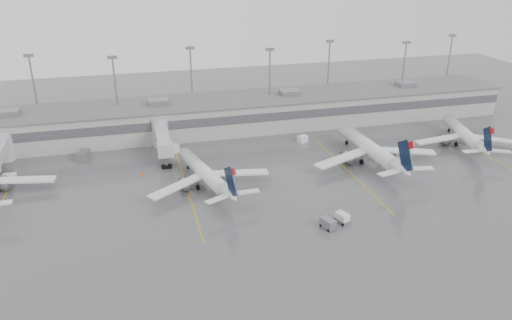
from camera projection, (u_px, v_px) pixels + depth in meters
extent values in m
plane|color=#4B4B4D|center=(312.00, 241.00, 82.79)|extent=(260.00, 260.00, 0.00)
cube|color=#9C9C97|center=(235.00, 114.00, 132.77)|extent=(150.00, 16.00, 8.00)
cube|color=#47474C|center=(242.00, 119.00, 125.22)|extent=(150.00, 0.15, 2.20)
cube|color=#606060|center=(235.00, 99.00, 131.18)|extent=(152.00, 17.00, 0.30)
cube|color=slate|center=(8.00, 113.00, 117.99)|extent=(5.00, 4.00, 1.30)
cube|color=slate|center=(406.00, 84.00, 142.60)|extent=(5.00, 4.00, 1.30)
cylinder|color=gray|center=(36.00, 96.00, 127.14)|extent=(0.44, 0.44, 20.00)
cube|color=slate|center=(29.00, 56.00, 123.12)|extent=(2.40, 0.50, 0.80)
cylinder|color=gray|center=(117.00, 98.00, 125.16)|extent=(0.44, 0.44, 20.00)
cube|color=slate|center=(112.00, 57.00, 121.14)|extent=(2.40, 0.50, 0.80)
cylinder|color=gray|center=(192.00, 85.00, 136.51)|extent=(0.44, 0.44, 20.00)
cube|color=slate|center=(190.00, 48.00, 132.50)|extent=(2.40, 0.50, 0.80)
cylinder|color=gray|center=(270.00, 87.00, 134.53)|extent=(0.44, 0.44, 20.00)
cube|color=slate|center=(270.00, 49.00, 130.52)|extent=(2.40, 0.50, 0.80)
cylinder|color=gray|center=(328.00, 76.00, 145.89)|extent=(0.44, 0.44, 20.00)
cube|color=slate|center=(330.00, 41.00, 141.87)|extent=(2.40, 0.50, 0.80)
cylinder|color=gray|center=(402.00, 78.00, 143.91)|extent=(0.44, 0.44, 20.00)
cube|color=slate|center=(407.00, 43.00, 139.89)|extent=(2.40, 0.50, 0.80)
cylinder|color=gray|center=(448.00, 69.00, 155.26)|extent=(0.44, 0.44, 20.00)
cube|color=slate|center=(453.00, 35.00, 151.25)|extent=(2.40, 0.50, 0.80)
cylinder|color=#ABAEB1|center=(4.00, 146.00, 112.85)|extent=(4.00, 4.00, 7.00)
cylinder|color=#ABAEB1|center=(160.00, 132.00, 121.05)|extent=(4.00, 4.00, 7.00)
cube|color=#ABAEB1|center=(162.00, 138.00, 114.96)|extent=(2.80, 13.00, 2.60)
cube|color=#ABAEB1|center=(165.00, 150.00, 108.29)|extent=(3.40, 2.40, 3.00)
cylinder|color=gray|center=(166.00, 162.00, 109.44)|extent=(0.70, 0.70, 2.80)
cube|color=black|center=(167.00, 167.00, 109.85)|extent=(2.20, 1.20, 0.70)
cube|color=#C98F0B|center=(188.00, 190.00, 100.02)|extent=(0.25, 40.00, 0.01)
cube|color=#C98F0B|center=(348.00, 172.00, 108.22)|extent=(0.25, 40.00, 0.01)
cube|color=#C98F0B|center=(487.00, 156.00, 116.43)|extent=(0.25, 40.00, 0.01)
cube|color=white|center=(18.00, 180.00, 98.86)|extent=(14.08, 4.07, 0.37)
cylinder|color=white|center=(203.00, 171.00, 101.54)|extent=(7.77, 21.05, 2.86)
cone|color=white|center=(182.00, 152.00, 111.09)|extent=(3.41, 3.27, 2.86)
cone|color=white|center=(230.00, 194.00, 91.16)|extent=(3.91, 5.31, 2.86)
cube|color=white|center=(177.00, 186.00, 96.76)|extent=(11.84, 8.63, 0.33)
cube|color=white|center=(238.00, 173.00, 102.62)|extent=(12.54, 3.38, 0.33)
cube|color=black|center=(231.00, 182.00, 89.68)|extent=(1.56, 5.28, 6.23)
cube|color=maroon|center=(234.00, 172.00, 87.71)|extent=(0.74, 1.94, 1.81)
cylinder|color=black|center=(188.00, 167.00, 109.43)|extent=(0.53, 0.91, 0.86)
cylinder|color=black|center=(198.00, 187.00, 100.04)|extent=(0.67, 1.12, 1.05)
cylinder|color=black|center=(216.00, 183.00, 101.80)|extent=(0.67, 1.12, 1.05)
cylinder|color=white|center=(367.00, 146.00, 113.17)|extent=(4.13, 24.09, 3.27)
cone|color=white|center=(341.00, 127.00, 125.07)|extent=(3.38, 3.17, 3.27)
cone|color=white|center=(402.00, 169.00, 100.24)|extent=(3.46, 5.56, 3.27)
cube|color=white|center=(342.00, 158.00, 108.80)|extent=(14.29, 7.52, 0.38)
cube|color=white|center=(403.00, 151.00, 112.86)|extent=(14.41, 6.62, 0.38)
cube|color=black|center=(405.00, 156.00, 98.52)|extent=(0.55, 6.15, 7.13)
cube|color=maroon|center=(411.00, 145.00, 96.15)|extent=(0.41, 2.22, 2.07)
cylinder|color=black|center=(347.00, 143.00, 122.90)|extent=(0.42, 0.99, 0.98)
cylinder|color=black|center=(361.00, 162.00, 111.69)|extent=(0.53, 1.22, 1.20)
cylinder|color=black|center=(380.00, 159.00, 112.91)|extent=(0.53, 1.22, 1.20)
cylinder|color=white|center=(463.00, 132.00, 122.68)|extent=(8.15, 20.93, 2.85)
cone|color=white|center=(446.00, 117.00, 133.51)|extent=(3.44, 3.31, 2.85)
cone|color=white|center=(484.00, 150.00, 110.92)|extent=(3.98, 5.33, 2.85)
cube|color=white|center=(439.00, 139.00, 120.56)|extent=(12.46, 3.12, 0.33)
cube|color=white|center=(494.00, 139.00, 120.52)|extent=(11.71, 8.79, 0.33)
cube|color=black|center=(488.00, 140.00, 109.40)|extent=(1.66, 5.24, 6.21)
cube|color=maroon|center=(492.00, 131.00, 107.29)|extent=(0.77, 1.93, 1.80)
cylinder|color=black|center=(449.00, 130.00, 131.50)|extent=(0.54, 0.91, 0.86)
cylinder|color=black|center=(456.00, 144.00, 121.86)|extent=(0.68, 1.12, 1.05)
cylinder|color=black|center=(472.00, 144.00, 121.85)|extent=(0.68, 1.12, 1.05)
cube|color=white|center=(342.00, 218.00, 87.91)|extent=(2.28, 2.82, 1.83)
cube|color=slate|center=(342.00, 221.00, 88.13)|extent=(2.61, 3.27, 0.71)
cylinder|color=black|center=(335.00, 220.00, 88.50)|extent=(0.41, 0.61, 0.57)
cylinder|color=black|center=(341.00, 217.00, 89.35)|extent=(0.41, 0.61, 0.57)
cylinder|color=black|center=(343.00, 225.00, 86.96)|extent=(0.41, 0.61, 0.57)
cylinder|color=black|center=(349.00, 222.00, 87.82)|extent=(0.41, 0.61, 0.57)
cube|color=slate|center=(328.00, 223.00, 86.08)|extent=(2.47, 3.18, 1.70)
cylinder|color=black|center=(321.00, 225.00, 86.73)|extent=(0.40, 0.60, 0.56)
cylinder|color=black|center=(335.00, 228.00, 85.96)|extent=(0.40, 0.60, 0.56)
cube|color=white|center=(10.00, 178.00, 102.96)|extent=(2.71, 1.94, 1.81)
cube|color=white|center=(173.00, 149.00, 117.95)|extent=(3.04, 2.62, 1.81)
cube|color=white|center=(303.00, 139.00, 124.26)|extent=(2.79, 2.37, 1.68)
cube|color=slate|center=(84.00, 156.00, 113.68)|extent=(3.12, 3.99, 2.19)
cone|color=#EC4104|center=(55.00, 173.00, 106.67)|extent=(0.42, 0.42, 0.67)
cone|color=#EC4104|center=(143.00, 173.00, 106.50)|extent=(0.48, 0.48, 0.76)
cone|color=#EC4104|center=(306.00, 148.00, 119.96)|extent=(0.44, 0.44, 0.69)
cone|color=#EC4104|center=(440.00, 145.00, 121.91)|extent=(0.41, 0.41, 0.65)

